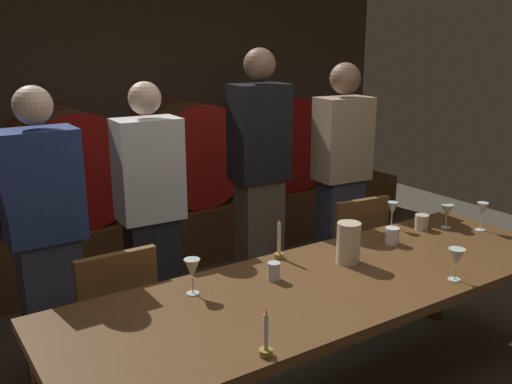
{
  "coord_description": "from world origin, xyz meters",
  "views": [
    {
      "loc": [
        -1.63,
        -1.85,
        1.87
      ],
      "look_at": [
        -0.01,
        0.59,
        1.07
      ],
      "focal_mm": 39.74,
      "sensor_mm": 36.0,
      "label": 1
    }
  ],
  "objects_px": {
    "wine_glass_center": "(392,210)",
    "cup_center": "(392,236)",
    "guest_far_right": "(341,179)",
    "cup_right": "(422,222)",
    "dining_table": "(331,292)",
    "wine_glass_far_right": "(482,210)",
    "wine_barrel_center_right": "(184,151)",
    "pitcher": "(348,243)",
    "cup_left": "(274,271)",
    "guest_far_left": "(47,243)",
    "chair_left": "(113,319)",
    "guest_center_right": "(259,178)",
    "wine_barrel_center_left": "(68,165)",
    "chair_right": "(350,252)",
    "guest_center_left": "(151,215)",
    "wine_barrel_far_right": "(274,140)",
    "wine_glass_left": "(456,258)",
    "candle_left": "(266,343)",
    "candle_right": "(279,247)",
    "wine_glass_right": "(447,211)",
    "wine_glass_far_left": "(192,269)"
  },
  "relations": [
    {
      "from": "wine_glass_center",
      "to": "cup_center",
      "type": "bearing_deg",
      "value": -135.88
    },
    {
      "from": "guest_far_right",
      "to": "cup_right",
      "type": "bearing_deg",
      "value": 90.05
    },
    {
      "from": "dining_table",
      "to": "wine_glass_far_right",
      "type": "relative_size",
      "value": 15.77
    },
    {
      "from": "wine_barrel_center_right",
      "to": "cup_right",
      "type": "distance_m",
      "value": 2.27
    },
    {
      "from": "cup_right",
      "to": "guest_far_right",
      "type": "bearing_deg",
      "value": 84.74
    },
    {
      "from": "pitcher",
      "to": "cup_left",
      "type": "bearing_deg",
      "value": 175.87
    },
    {
      "from": "pitcher",
      "to": "cup_right",
      "type": "relative_size",
      "value": 2.41
    },
    {
      "from": "guest_far_left",
      "to": "guest_far_right",
      "type": "bearing_deg",
      "value": -178.04
    },
    {
      "from": "cup_left",
      "to": "wine_barrel_center_right",
      "type": "bearing_deg",
      "value": 73.56
    },
    {
      "from": "chair_left",
      "to": "guest_far_left",
      "type": "height_order",
      "value": "guest_far_left"
    },
    {
      "from": "guest_far_left",
      "to": "guest_center_right",
      "type": "height_order",
      "value": "guest_center_right"
    },
    {
      "from": "wine_barrel_center_left",
      "to": "chair_right",
      "type": "xyz_separation_m",
      "value": [
        1.32,
        -1.79,
        -0.42
      ]
    },
    {
      "from": "guest_center_left",
      "to": "wine_glass_far_right",
      "type": "distance_m",
      "value": 2.0
    },
    {
      "from": "wine_glass_center",
      "to": "cup_left",
      "type": "distance_m",
      "value": 1.07
    },
    {
      "from": "cup_right",
      "to": "wine_glass_center",
      "type": "bearing_deg",
      "value": 141.81
    },
    {
      "from": "guest_center_right",
      "to": "wine_glass_far_right",
      "type": "distance_m",
      "value": 1.44
    },
    {
      "from": "wine_barrel_center_right",
      "to": "dining_table",
      "type": "xyz_separation_m",
      "value": [
        -0.46,
        -2.49,
        -0.23
      ]
    },
    {
      "from": "wine_glass_far_right",
      "to": "cup_left",
      "type": "distance_m",
      "value": 1.47
    },
    {
      "from": "wine_barrel_far_right",
      "to": "wine_glass_left",
      "type": "height_order",
      "value": "wine_barrel_far_right"
    },
    {
      "from": "guest_far_right",
      "to": "candle_left",
      "type": "distance_m",
      "value": 2.23
    },
    {
      "from": "cup_right",
      "to": "cup_center",
      "type": "bearing_deg",
      "value": -166.69
    },
    {
      "from": "cup_center",
      "to": "cup_right",
      "type": "distance_m",
      "value": 0.35
    },
    {
      "from": "guest_far_right",
      "to": "candle_right",
      "type": "xyz_separation_m",
      "value": [
        -1.08,
        -0.72,
        -0.07
      ]
    },
    {
      "from": "wine_barrel_far_right",
      "to": "pitcher",
      "type": "relative_size",
      "value": 4.1
    },
    {
      "from": "wine_barrel_center_left",
      "to": "wine_barrel_far_right",
      "type": "xyz_separation_m",
      "value": [
        1.95,
        0.0,
        0.0
      ]
    },
    {
      "from": "guest_far_left",
      "to": "wine_barrel_center_left",
      "type": "bearing_deg",
      "value": -110.07
    },
    {
      "from": "cup_center",
      "to": "cup_right",
      "type": "xyz_separation_m",
      "value": [
        0.34,
        0.08,
        -0.0
      ]
    },
    {
      "from": "cup_center",
      "to": "guest_far_left",
      "type": "bearing_deg",
      "value": 154.11
    },
    {
      "from": "guest_center_left",
      "to": "cup_center",
      "type": "xyz_separation_m",
      "value": [
        1.04,
        -0.98,
        -0.04
      ]
    },
    {
      "from": "candle_right",
      "to": "wine_glass_right",
      "type": "height_order",
      "value": "candle_right"
    },
    {
      "from": "wine_glass_center",
      "to": "wine_glass_right",
      "type": "distance_m",
      "value": 0.34
    },
    {
      "from": "wine_barrel_center_left",
      "to": "wine_glass_center",
      "type": "distance_m",
      "value": 2.5
    },
    {
      "from": "wine_barrel_center_right",
      "to": "guest_far_right",
      "type": "distance_m",
      "value": 1.51
    },
    {
      "from": "guest_center_left",
      "to": "candle_left",
      "type": "relative_size",
      "value": 8.56
    },
    {
      "from": "candle_left",
      "to": "cup_center",
      "type": "bearing_deg",
      "value": 24.41
    },
    {
      "from": "guest_far_left",
      "to": "cup_center",
      "type": "xyz_separation_m",
      "value": [
        1.68,
        -0.82,
        -0.05
      ]
    },
    {
      "from": "wine_glass_left",
      "to": "pitcher",
      "type": "bearing_deg",
      "value": 121.72
    },
    {
      "from": "chair_right",
      "to": "wine_glass_left",
      "type": "distance_m",
      "value": 1.13
    },
    {
      "from": "guest_far_left",
      "to": "wine_glass_center",
      "type": "bearing_deg",
      "value": 161.4
    },
    {
      "from": "chair_right",
      "to": "guest_center_left",
      "type": "height_order",
      "value": "guest_center_left"
    },
    {
      "from": "guest_center_left",
      "to": "wine_glass_right",
      "type": "distance_m",
      "value": 1.8
    },
    {
      "from": "chair_right",
      "to": "guest_center_right",
      "type": "height_order",
      "value": "guest_center_right"
    },
    {
      "from": "dining_table",
      "to": "cup_right",
      "type": "xyz_separation_m",
      "value": [
        0.95,
        0.27,
        0.11
      ]
    },
    {
      "from": "dining_table",
      "to": "wine_glass_left",
      "type": "xyz_separation_m",
      "value": [
        0.49,
        -0.32,
        0.18
      ]
    },
    {
      "from": "wine_barrel_far_right",
      "to": "wine_glass_far_left",
      "type": "bearing_deg",
      "value": -132.13
    },
    {
      "from": "wine_glass_center",
      "to": "wine_barrel_center_right",
      "type": "bearing_deg",
      "value": 99.52
    },
    {
      "from": "guest_center_right",
      "to": "cup_center",
      "type": "xyz_separation_m",
      "value": [
        0.2,
        -1.05,
        -0.14
      ]
    },
    {
      "from": "candle_left",
      "to": "cup_left",
      "type": "relative_size",
      "value": 2.17
    },
    {
      "from": "candle_right",
      "to": "guest_center_left",
      "type": "bearing_deg",
      "value": 114.85
    },
    {
      "from": "chair_left",
      "to": "chair_right",
      "type": "bearing_deg",
      "value": -179.31
    }
  ]
}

